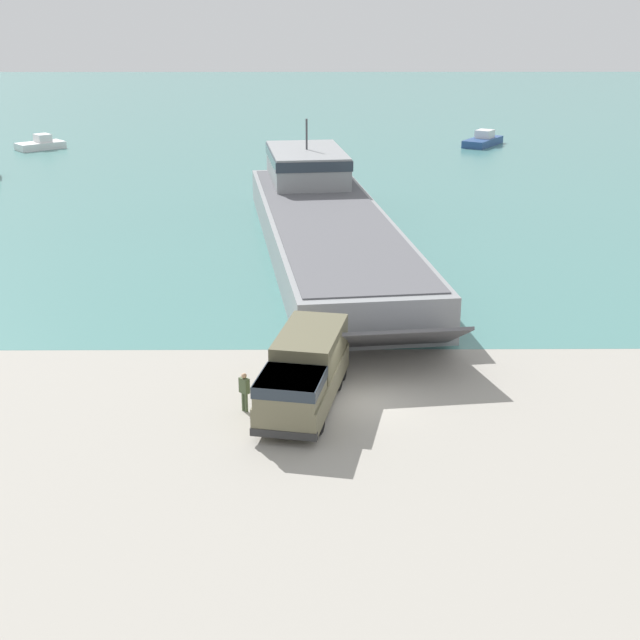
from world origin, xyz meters
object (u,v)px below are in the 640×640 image
(landing_craft, at_px, (324,218))
(moored_boat_a, at_px, (41,144))
(soldier_on_ramp, at_px, (244,389))
(military_truck, at_px, (304,372))
(moored_boat_c, at_px, (483,140))

(landing_craft, relative_size, moored_boat_a, 7.18)
(soldier_on_ramp, height_order, moored_boat_a, soldier_on_ramp)
(landing_craft, relative_size, military_truck, 5.02)
(military_truck, bearing_deg, moored_boat_c, 175.45)
(landing_craft, xyz_separation_m, military_truck, (-1.10, -26.64, -0.32))
(soldier_on_ramp, bearing_deg, military_truck, 147.17)
(soldier_on_ramp, xyz_separation_m, moored_boat_a, (-28.68, 69.89, -0.43))
(soldier_on_ramp, bearing_deg, landing_craft, -144.47)
(moored_boat_c, bearing_deg, military_truck, 106.35)
(soldier_on_ramp, distance_m, moored_boat_c, 75.93)
(moored_boat_a, height_order, moored_boat_c, moored_boat_c)
(military_truck, height_order, soldier_on_ramp, military_truck)
(military_truck, distance_m, moored_boat_a, 75.96)
(landing_craft, relative_size, moored_boat_c, 5.86)
(military_truck, xyz_separation_m, moored_boat_a, (-31.16, 69.27, -0.94))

